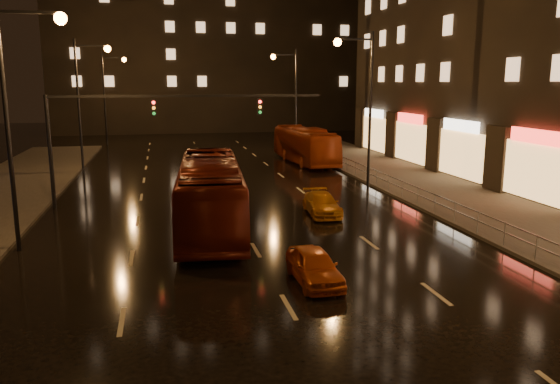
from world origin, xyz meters
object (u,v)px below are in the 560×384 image
(bus_curb, at_px, (305,145))
(taxi_far, at_px, (322,204))
(bus_red, at_px, (210,194))
(taxi_near, at_px, (314,266))

(bus_curb, height_order, taxi_far, bus_curb)
(bus_curb, relative_size, taxi_far, 2.85)
(bus_red, distance_m, taxi_far, 6.29)
(bus_red, xyz_separation_m, taxi_near, (2.85, -8.01, -1.09))
(bus_red, bearing_deg, taxi_far, 19.41)
(taxi_near, distance_m, taxi_far, 10.08)
(bus_curb, bearing_deg, taxi_far, -105.44)
(bus_curb, bearing_deg, bus_red, -119.78)
(bus_red, height_order, taxi_far, bus_red)
(bus_curb, bearing_deg, taxi_near, -107.54)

